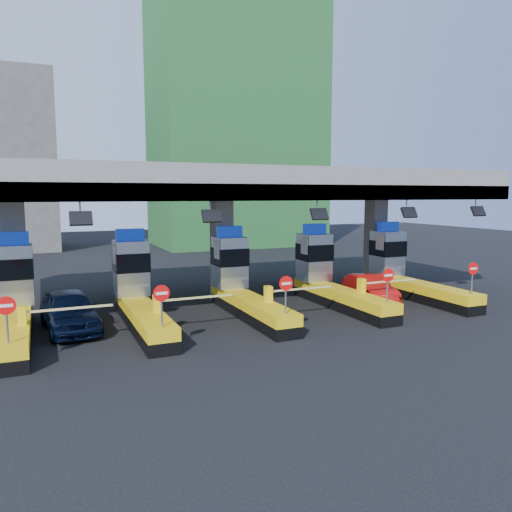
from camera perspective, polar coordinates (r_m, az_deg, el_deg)
name	(u,v)px	position (r m, az deg, el deg)	size (l,w,h in m)	color
ground	(243,313)	(24.48, -1.52, -6.56)	(120.00, 120.00, 0.00)	black
toll_canopy	(222,187)	(26.48, -3.90, 7.84)	(28.00, 12.09, 7.00)	slate
toll_lane_far_left	(14,302)	(22.81, -25.90, -4.71)	(4.43, 8.00, 4.16)	black
toll_lane_left	(137,292)	(23.11, -13.40, -4.04)	(4.43, 8.00, 4.16)	black
toll_lane_center	(241,284)	(24.45, -1.77, -3.24)	(4.43, 8.00, 4.16)	black
toll_lane_right	(328,277)	(26.67, 8.27, -2.44)	(4.43, 8.00, 4.16)	black
toll_lane_far_right	(404,272)	(29.58, 16.55, -1.72)	(4.43, 8.00, 4.16)	black
bg_building_scaffold	(235,121)	(58.54, -2.40, 15.16)	(18.00, 12.00, 28.00)	#1E5926
van	(70,311)	(22.73, -20.54, -5.86)	(2.03, 5.05, 1.72)	black
red_car	(370,289)	(27.48, 12.89, -3.67)	(1.55, 4.45, 1.47)	red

